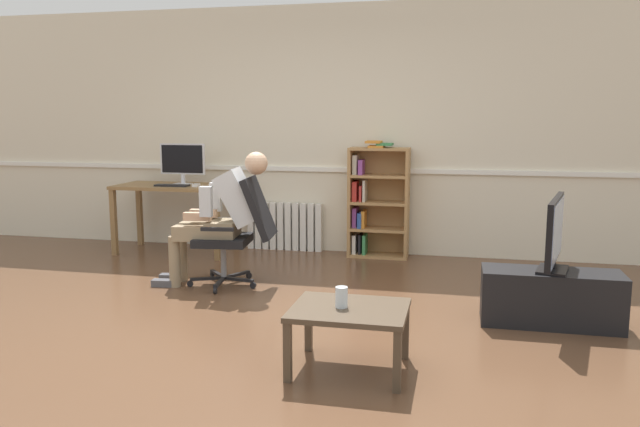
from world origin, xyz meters
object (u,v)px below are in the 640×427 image
Objects in this scene: tv_screen at (555,233)px; drinking_glass at (342,297)px; computer_desk at (175,194)px; tv_stand at (551,298)px; keyboard at (172,185)px; imac_monitor at (183,161)px; computer_mouse at (196,185)px; radiator at (285,226)px; bookshelf at (375,201)px; office_chair at (239,228)px; person_seated at (221,214)px; coffee_table at (349,316)px.

tv_screen is 6.51× the size of drinking_glass.
computer_desk reaches higher than tv_stand.
keyboard is (0.03, -0.14, 0.12)m from computer_desk.
imac_monitor is 4.24× the size of drinking_glass.
keyboard is at bearing -76.01° from computer_desk.
computer_mouse is 1.10m from radiator.
drinking_glass is (-1.33, -1.14, -0.23)m from tv_screen.
drinking_glass is at bearing -85.76° from bookshelf.
radiator is 1.58m from office_chair.
computer_desk is 4.12m from tv_stand.
person_seated is (0.97, -1.04, -0.12)m from keyboard.
person_seated is 2.81m from tv_stand.
keyboard is at bearing 80.10° from tv_screen.
drinking_glass is at bearing -139.39° from tv_stand.
person_seated is at bearing -49.70° from computer_desk.
keyboard is 3.63m from coffee_table.
person_seated is 2.21m from coffee_table.
bookshelf is at bearing -5.42° from radiator.
computer_mouse is 1.93m from bookshelf.
office_chair is 1.22× the size of tv_screen.
computer_mouse reaches higher than tv_stand.
drinking_glass is (1.27, -3.21, 0.18)m from radiator.
computer_mouse is 0.12× the size of radiator.
person_seated is 1.76× the size of coffee_table.
imac_monitor is at bearing 128.97° from drinking_glass.
radiator is at bearing 64.12° from tv_screen.
radiator is 6.98× the size of drinking_glass.
coffee_table is at bearing -51.40° from computer_mouse.
keyboard is at bearing 132.16° from coffee_table.
bookshelf is at bearing 128.31° from tv_stand.
imac_monitor is 4.09m from tv_screen.
coffee_table is 5.52× the size of drinking_glass.
imac_monitor is at bearing 129.59° from coffee_table.
computer_desk is 0.38m from imac_monitor.
imac_monitor reaches higher than computer_mouse.
imac_monitor reaches higher than tv_screen.
computer_mouse is 0.10× the size of tv_stand.
tv_screen is (2.60, -2.07, 0.41)m from radiator.
coffee_table is (0.28, -3.11, -0.26)m from bookshelf.
imac_monitor is at bearing -145.43° from office_chair.
office_chair is at bearing -42.08° from keyboard.
coffee_table is (1.31, -3.21, 0.07)m from radiator.
person_seated reaches higher than tv_stand.
tv_stand is 1.22× the size of tv_screen.
coffee_table is 0.12m from drinking_glass.
office_chair reaches higher than tv_stand.
tv_stand is 0.48m from tv_screen.
bookshelf is at bearing 51.04° from tv_screen.
tv_screen is at bearing -38.58° from radiator.
person_seated is 1.22× the size of tv_stand.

